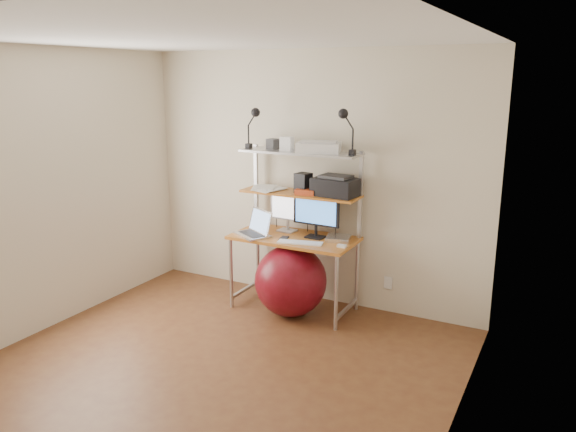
% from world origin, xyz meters
% --- Properties ---
extents(room, '(3.60, 3.60, 3.60)m').
position_xyz_m(room, '(0.00, 0.00, 1.25)').
color(room, brown).
rests_on(room, ground).
extents(computer_desk, '(1.20, 0.60, 1.57)m').
position_xyz_m(computer_desk, '(0.00, 1.50, 0.96)').
color(computer_desk, '#C57526').
rests_on(computer_desk, ground).
extents(desktop, '(1.20, 0.60, 0.00)m').
position_xyz_m(desktop, '(0.00, 1.44, 0.74)').
color(desktop, '#C57526').
rests_on(desktop, computer_desk).
extents(mid_shelf, '(1.18, 0.34, 0.00)m').
position_xyz_m(mid_shelf, '(0.00, 1.57, 1.15)').
color(mid_shelf, '#C57526').
rests_on(mid_shelf, computer_desk).
extents(top_shelf, '(1.18, 0.34, 0.00)m').
position_xyz_m(top_shelf, '(0.00, 1.57, 1.55)').
color(top_shelf, '#AEADB2').
rests_on(top_shelf, computer_desk).
extents(floor, '(3.60, 3.60, 0.00)m').
position_xyz_m(floor, '(0.00, 0.00, 0.00)').
color(floor, brown).
rests_on(floor, ground).
extents(wall_outlet, '(0.08, 0.01, 0.12)m').
position_xyz_m(wall_outlet, '(0.85, 1.79, 0.30)').
color(wall_outlet, white).
rests_on(wall_outlet, room).
extents(monitor_silver, '(0.39, 0.15, 0.43)m').
position_xyz_m(monitor_silver, '(-0.15, 1.60, 0.97)').
color(monitor_silver, silver).
rests_on(monitor_silver, desktop).
extents(monitor_black, '(0.48, 0.14, 0.48)m').
position_xyz_m(monitor_black, '(0.20, 1.52, 0.98)').
color(monitor_black, black).
rests_on(monitor_black, desktop).
extents(laptop, '(0.45, 0.42, 0.31)m').
position_xyz_m(laptop, '(-0.36, 1.33, 0.79)').
color(laptop, silver).
rests_on(laptop, desktop).
extents(keyboard, '(0.43, 0.21, 0.01)m').
position_xyz_m(keyboard, '(0.15, 1.27, 0.75)').
color(keyboard, white).
rests_on(keyboard, desktop).
extents(mouse, '(0.08, 0.05, 0.02)m').
position_xyz_m(mouse, '(0.54, 1.33, 0.75)').
color(mouse, white).
rests_on(mouse, desktop).
extents(mac_mini, '(0.26, 0.26, 0.04)m').
position_xyz_m(mac_mini, '(0.43, 1.52, 0.76)').
color(mac_mini, silver).
rests_on(mac_mini, desktop).
extents(phone, '(0.09, 0.14, 0.01)m').
position_xyz_m(phone, '(-0.05, 1.33, 0.74)').
color(phone, black).
rests_on(phone, desktop).
extents(printer, '(0.43, 0.32, 0.20)m').
position_xyz_m(printer, '(0.36, 1.59, 1.24)').
color(printer, black).
rests_on(printer, mid_shelf).
extents(nas_cube, '(0.16, 0.16, 0.19)m').
position_xyz_m(nas_cube, '(0.04, 1.56, 1.25)').
color(nas_cube, black).
rests_on(nas_cube, mid_shelf).
extents(red_box, '(0.21, 0.15, 0.05)m').
position_xyz_m(red_box, '(0.09, 1.51, 1.18)').
color(red_box, '#B13F1C').
rests_on(red_box, mid_shelf).
extents(scanner, '(0.46, 0.36, 0.11)m').
position_xyz_m(scanner, '(0.19, 1.58, 1.60)').
color(scanner, white).
rests_on(scanner, top_shelf).
extents(box_white, '(0.12, 0.10, 0.13)m').
position_xyz_m(box_white, '(-0.13, 1.55, 1.62)').
color(box_white, white).
rests_on(box_white, top_shelf).
extents(box_grey, '(0.12, 0.12, 0.10)m').
position_xyz_m(box_grey, '(-0.31, 1.60, 1.60)').
color(box_grey, '#313134').
rests_on(box_grey, top_shelf).
extents(clip_lamp_left, '(0.16, 0.09, 0.40)m').
position_xyz_m(clip_lamp_left, '(-0.47, 1.51, 1.84)').
color(clip_lamp_left, black).
rests_on(clip_lamp_left, top_shelf).
extents(clip_lamp_right, '(0.16, 0.09, 0.41)m').
position_xyz_m(clip_lamp_right, '(0.47, 1.53, 1.85)').
color(clip_lamp_right, black).
rests_on(clip_lamp_right, top_shelf).
extents(exercise_ball, '(0.69, 0.69, 0.69)m').
position_xyz_m(exercise_ball, '(0.04, 1.29, 0.35)').
color(exercise_ball, maroon).
rests_on(exercise_ball, floor).
extents(paper_stack, '(0.41, 0.41, 0.02)m').
position_xyz_m(paper_stack, '(-0.36, 1.56, 1.16)').
color(paper_stack, white).
rests_on(paper_stack, mid_shelf).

